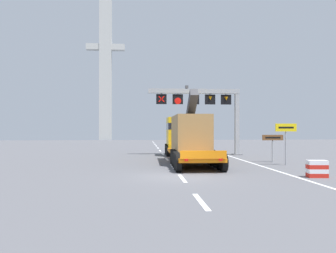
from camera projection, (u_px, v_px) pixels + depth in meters
name	position (u px, v px, depth m)	size (l,w,h in m)	color
ground	(178.00, 176.00, 16.98)	(112.00, 112.00, 0.00)	#5B5B60
lane_markings	(160.00, 151.00, 36.80)	(0.20, 54.36, 0.01)	silver
edge_line_right	(229.00, 156.00, 29.44)	(0.20, 63.00, 0.01)	silver
overhead_lane_gantry	(206.00, 102.00, 30.77)	(9.22, 0.90, 6.78)	#9EA0A5
heavy_haul_truck_orange	(186.00, 136.00, 25.96)	(3.20, 14.10, 5.30)	orange
exit_sign_yellow	(286.00, 134.00, 21.98)	(1.52, 0.15, 2.93)	#9EA0A5
tourist_info_sign_brown	(273.00, 141.00, 23.95)	(1.64, 0.15, 2.10)	#9EA0A5
crash_barrier_striped	(317.00, 169.00, 16.52)	(1.04, 0.59, 0.90)	red
bridge_pylon_distant	(106.00, 63.00, 74.55)	(9.00, 2.00, 35.39)	#B7B7B2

